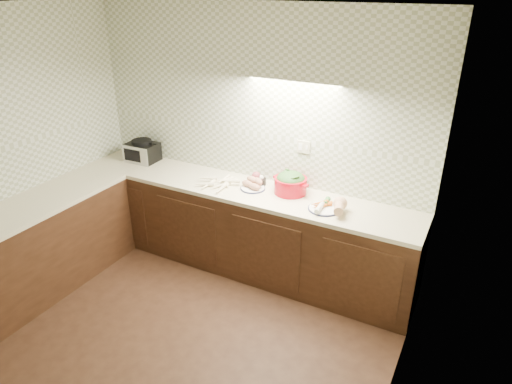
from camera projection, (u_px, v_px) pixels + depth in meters
The scene contains 8 objects.
room at pixel (124, 170), 3.01m from camera, with size 3.60×3.60×2.60m.
counter at pixel (135, 248), 4.34m from camera, with size 3.60×3.60×0.90m.
toaster_oven at pixel (142, 151), 5.12m from camera, with size 0.35×0.28×0.24m.
parsnip_pile at pixel (218, 181), 4.58m from camera, with size 0.39×0.30×0.08m.
sweet_potato_plate at pixel (253, 185), 4.46m from camera, with size 0.25×0.24×0.11m.
onion_bowl at pixel (257, 180), 4.55m from camera, with size 0.17×0.17×0.13m.
dutch_oven at pixel (291, 183), 4.35m from camera, with size 0.39×0.38×0.22m.
veg_plate at pixel (332, 205), 4.05m from camera, with size 0.36×0.33×0.13m.
Camera 1 is at (2.07, -2.05, 2.78)m, focal length 32.00 mm.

